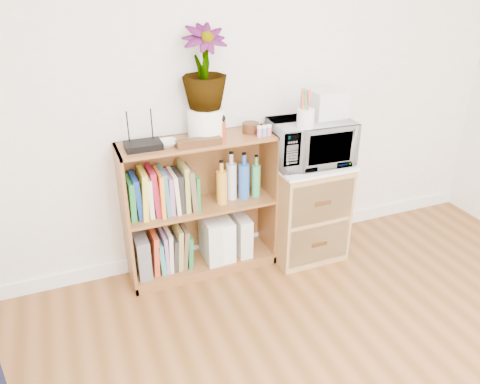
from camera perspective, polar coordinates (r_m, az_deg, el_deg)
skirting_board at (r=3.53m, az=0.20°, el=-6.01°), size 4.00×0.02×0.10m
bookshelf at (r=3.10m, az=-4.82°, el=-1.93°), size 1.00×0.30×0.95m
wicker_unit at (r=3.37m, az=7.92°, el=-2.10°), size 0.50×0.45×0.70m
microwave at (r=3.15m, az=8.59°, el=6.09°), size 0.54×0.38×0.29m
pen_cup at (r=2.94m, az=8.00°, el=8.88°), size 0.11×0.11×0.12m
small_appliance at (r=3.17m, az=10.57°, el=10.56°), size 0.22×0.19×0.18m
router at (r=2.81m, az=-11.71°, el=5.60°), size 0.21×0.14×0.04m
white_bowl at (r=2.83m, az=-8.93°, el=5.88°), size 0.13×0.13×0.03m
plant_pot at (r=2.91m, az=-4.15°, el=8.39°), size 0.22×0.22×0.19m
potted_plant at (r=2.83m, az=-4.38°, el=14.88°), size 0.27×0.27×0.48m
trinket_box at (r=2.80m, az=-5.03°, el=6.05°), size 0.27×0.07×0.04m
kokeshi_doll at (r=2.90m, az=-2.22°, el=7.50°), size 0.05×0.05×0.11m
wooden_bowl at (r=3.02m, az=1.32°, el=7.85°), size 0.11×0.11×0.06m
paint_jars at (r=2.96m, az=2.97°, el=7.29°), size 0.10×0.04×0.05m
file_box at (r=3.16m, az=-11.89°, el=-7.45°), size 0.08×0.22×0.28m
magazine_holder_left at (r=3.23m, az=-3.63°, el=-5.70°), size 0.10×0.25×0.31m
magazine_holder_mid at (r=3.26m, az=-2.00°, el=-5.49°), size 0.09×0.24×0.30m
magazine_holder_right at (r=3.31m, az=0.13°, el=-5.13°), size 0.09×0.23×0.29m
cookbooks at (r=2.98m, az=-9.46°, el=0.02°), size 0.44×0.20×0.31m
liquor_bottles at (r=3.11m, az=0.09°, el=1.85°), size 0.39×0.07×0.32m
lower_books at (r=3.20m, az=-8.44°, el=-6.92°), size 0.27×0.19×0.30m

